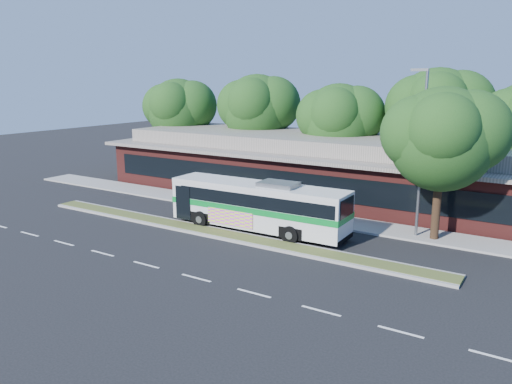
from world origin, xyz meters
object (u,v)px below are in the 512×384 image
Objects in this scene: lamp_post at (421,149)px; transit_bus at (259,203)px; sedan at (151,174)px; sidewalk_tree at (451,137)px.

lamp_post is 9.30m from transit_bus.
sedan is at bearing 171.57° from lamp_post.
lamp_post reaches higher than sidewalk_tree.
lamp_post is 0.84× the size of transit_bus.
lamp_post is 1.58m from sidewalk_tree.
transit_bus is at bearing -155.62° from lamp_post.
transit_bus is at bearing -125.10° from sedan.
sedan is 25.10m from sidewalk_tree.
transit_bus is 10.80m from sidewalk_tree.
sidewalk_tree is at bearing 20.46° from transit_bus.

